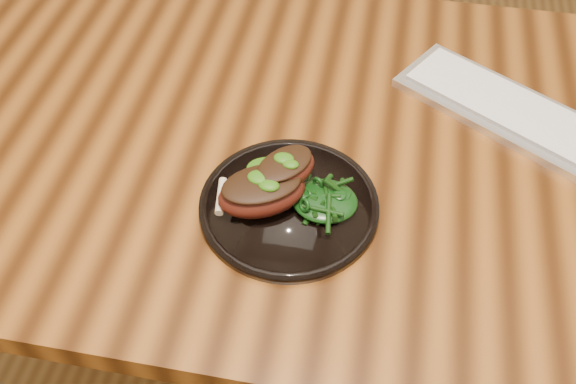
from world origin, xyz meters
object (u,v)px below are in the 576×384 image
(greens_heap, at_px, (325,198))
(plate, at_px, (289,205))
(desk, at_px, (382,182))
(keyboard, at_px, (529,121))
(lamb_chop_front, at_px, (261,191))

(greens_heap, bearing_deg, plate, -174.81)
(desk, xyz_separation_m, greens_heap, (-0.08, -0.14, 0.11))
(greens_heap, distance_m, keyboard, 0.36)
(plate, distance_m, lamb_chop_front, 0.05)
(desk, bearing_deg, keyboard, 21.62)
(keyboard, bearing_deg, lamb_chop_front, -146.83)
(plate, height_order, greens_heap, greens_heap)
(plate, bearing_deg, greens_heap, 5.19)
(lamb_chop_front, height_order, greens_heap, lamb_chop_front)
(greens_heap, height_order, keyboard, greens_heap)
(plate, relative_size, greens_heap, 2.75)
(lamb_chop_front, xyz_separation_m, greens_heap, (0.08, 0.01, -0.01))
(desk, height_order, keyboard, keyboard)
(plate, xyz_separation_m, keyboard, (0.33, 0.23, 0.00))
(plate, bearing_deg, keyboard, 34.89)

